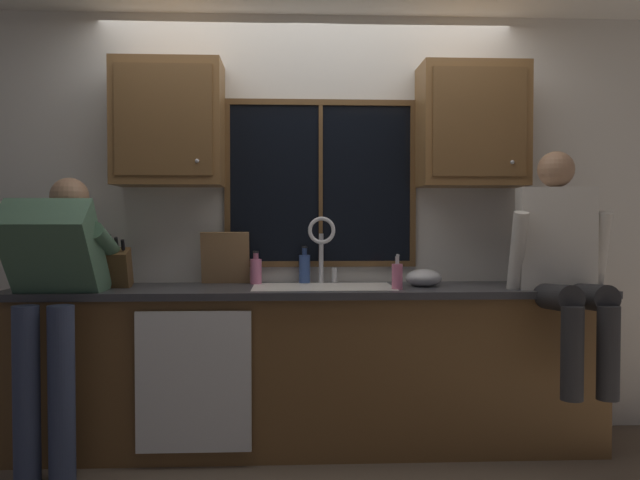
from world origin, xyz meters
The scene contains 22 objects.
back_wall centered at (0.00, 0.06, 1.27)m, with size 5.68×0.12×2.55m, color silver.
window_glass centered at (0.08, -0.01, 1.52)m, with size 1.10×0.02×0.95m, color black.
window_frame_top centered at (0.08, -0.02, 2.02)m, with size 1.17×0.02×0.04m, color brown.
window_frame_bottom centered at (0.08, -0.02, 1.03)m, with size 1.17×0.02×0.04m, color brown.
window_frame_left centered at (-0.48, -0.02, 1.52)m, with size 0.04×0.02×0.95m, color brown.
window_frame_right centered at (0.65, -0.02, 1.52)m, with size 0.04×0.02×0.95m, color brown.
window_mullion_center centered at (0.08, -0.02, 1.52)m, with size 0.02×0.02×0.95m, color brown.
lower_cabinet_run centered at (0.00, -0.29, 0.44)m, with size 3.28×0.58×0.88m, color brown.
countertop centered at (0.00, -0.31, 0.90)m, with size 3.34×0.62×0.04m, color #38383D.
dishwasher_front centered at (-0.61, -0.61, 0.46)m, with size 0.60×0.02×0.74m, color white.
upper_cabinet_left centered at (-0.81, -0.17, 1.86)m, with size 0.62×0.36×0.72m.
upper_cabinet_right centered at (0.97, -0.17, 1.86)m, with size 0.62×0.36×0.72m.
sink centered at (0.08, -0.30, 0.82)m, with size 0.80×0.46×0.21m.
faucet centered at (0.09, -0.12, 1.17)m, with size 0.18×0.09×0.40m.
person_standing centered at (-1.32, -0.60, 0.95)m, with size 0.53×0.70×1.53m.
person_sitting_on_counter centered at (1.36, -0.57, 1.10)m, with size 0.54×0.62×1.26m.
knife_block centered at (-1.07, -0.30, 1.03)m, with size 0.12×0.18×0.32m.
cutting_board centered at (-0.49, -0.08, 1.07)m, with size 0.29×0.02×0.32m, color #997047.
mixing_bowl centered at (0.66, -0.29, 0.97)m, with size 0.21×0.21×0.10m, color #B7B7BC.
soap_dispenser centered at (0.48, -0.45, 0.99)m, with size 0.06×0.07×0.20m.
bottle_green_glass centered at (-0.02, -0.07, 1.01)m, with size 0.07×0.07×0.22m.
bottle_tall_clear centered at (-0.31, -0.11, 1.00)m, with size 0.07×0.07×0.20m.
Camera 1 is at (-0.11, -4.05, 1.30)m, focal length 37.05 mm.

